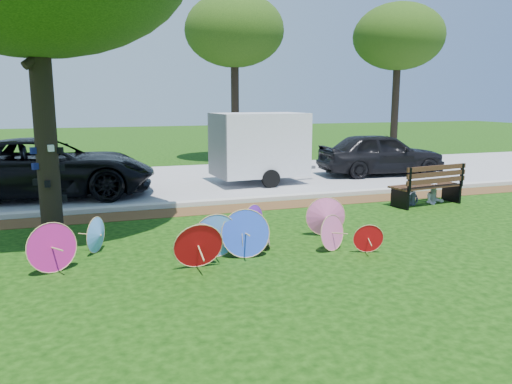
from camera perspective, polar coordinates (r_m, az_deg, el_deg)
ground at (r=8.82m, az=1.05°, el=-8.25°), size 90.00×90.00×0.00m
mulch_strip at (r=12.99m, az=-5.60°, el=-2.08°), size 90.00×1.00×0.01m
curb at (r=13.64m, az=-6.26°, el=-1.23°), size 90.00×0.30×0.12m
street at (r=17.67m, az=-9.13°, el=1.23°), size 90.00×8.00×0.01m
parasol_pile at (r=9.26m, az=-3.42°, el=-4.79°), size 6.29×2.09×0.91m
black_van at (r=15.78m, az=-22.94°, el=2.56°), size 6.44×3.39×1.73m
dark_pickup at (r=19.39m, az=14.07°, el=4.24°), size 4.83×2.31×1.59m
cargo_trailer at (r=16.84m, az=0.41°, el=5.48°), size 3.08×2.07×2.67m
park_bench at (r=14.31m, az=18.81°, el=0.81°), size 2.21×1.10×1.10m
person_left at (r=14.14m, az=17.56°, el=0.84°), size 0.48×0.40×1.14m
person_right at (r=14.56m, az=19.79°, el=0.91°), size 0.62×0.54×1.10m
bg_trees at (r=22.59m, az=-4.79°, el=18.02°), size 23.67×4.78×7.40m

